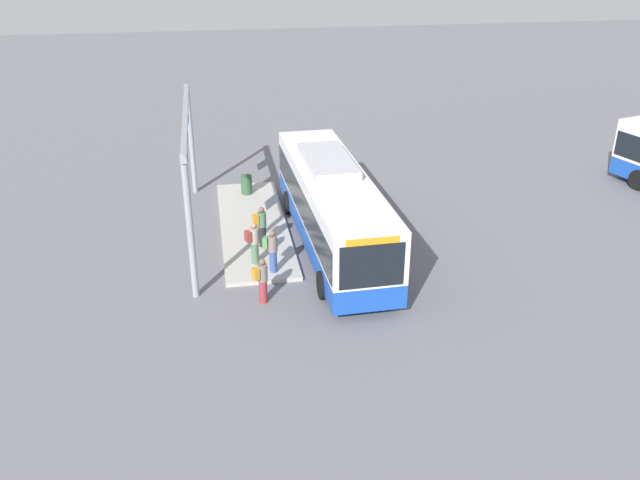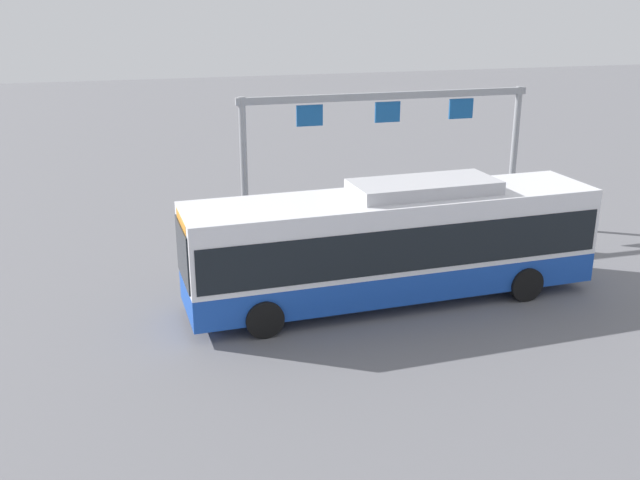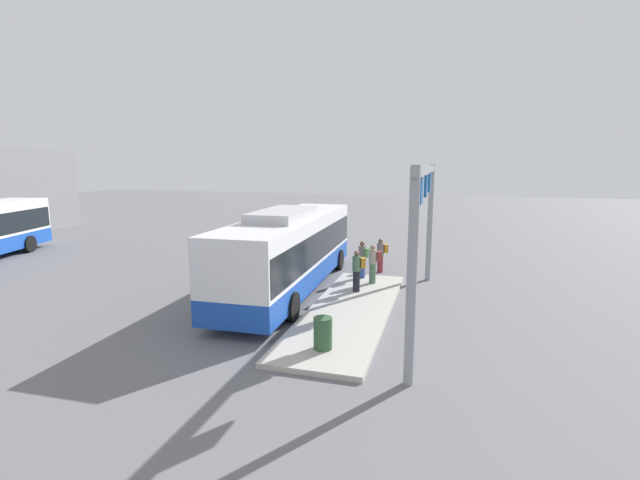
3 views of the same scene
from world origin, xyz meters
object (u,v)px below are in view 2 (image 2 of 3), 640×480
at_px(person_waiting_near, 314,235).
at_px(trash_bin, 518,231).
at_px(person_boarding, 233,248).
at_px(person_waiting_mid, 296,243).
at_px(bus_main, 393,240).
at_px(person_waiting_far, 361,235).

height_order(person_waiting_near, trash_bin, person_waiting_near).
xyz_separation_m(person_boarding, person_waiting_mid, (-1.88, 0.55, 0.16)).
relative_size(bus_main, person_waiting_far, 7.04).
xyz_separation_m(bus_main, person_waiting_near, (1.39, -3.24, -0.76)).
relative_size(person_waiting_far, trash_bin, 1.86).
xyz_separation_m(person_waiting_mid, person_waiting_far, (-2.21, -0.19, 0.00)).
height_order(bus_main, trash_bin, bus_main).
distance_m(bus_main, person_waiting_near, 3.61).
distance_m(person_boarding, person_waiting_mid, 1.97).
distance_m(person_waiting_far, trash_bin, 5.80).
xyz_separation_m(bus_main, trash_bin, (-5.82, -3.02, -1.20)).
height_order(person_boarding, trash_bin, person_boarding).
distance_m(person_waiting_mid, person_waiting_far, 2.22).
bearing_deg(person_boarding, bus_main, 28.35).
bearing_deg(bus_main, trash_bin, -154.30).
height_order(person_waiting_mid, trash_bin, person_waiting_mid).
bearing_deg(person_boarding, person_waiting_mid, 50.34).
height_order(person_boarding, person_waiting_mid, person_waiting_mid).
bearing_deg(person_waiting_near, bus_main, 1.94).
xyz_separation_m(person_waiting_near, person_waiting_mid, (0.77, 0.60, 0.00)).
distance_m(bus_main, trash_bin, 6.67).
bearing_deg(person_waiting_near, person_waiting_far, 52.71).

